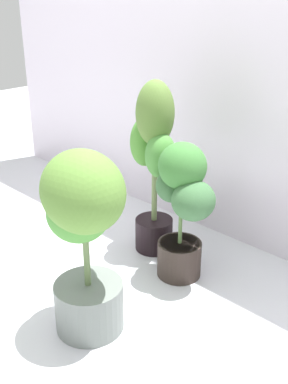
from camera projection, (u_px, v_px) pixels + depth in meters
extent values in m
plane|color=silver|center=(75.00, 282.00, 2.17)|extent=(8.00, 8.00, 0.00)
cube|color=silver|center=(201.00, 40.00, 2.32)|extent=(3.20, 0.01, 2.00)
cylinder|color=#352A24|center=(179.00, 258.00, 2.20)|extent=(0.20, 0.20, 0.17)
cylinder|color=#45361C|center=(180.00, 244.00, 2.17)|extent=(0.19, 0.19, 0.02)
cylinder|color=#5D7F45|center=(181.00, 201.00, 2.08)|extent=(0.02, 0.02, 0.43)
ellipsoid|color=#3F7C38|center=(182.00, 166.00, 2.01)|extent=(0.27, 0.26, 0.21)
ellipsoid|color=#3C663C|center=(174.00, 185.00, 2.10)|extent=(0.16, 0.18, 0.16)
ellipsoid|color=#3F6C3F|center=(193.00, 201.00, 1.99)|extent=(0.25, 0.26, 0.18)
cylinder|color=slate|center=(89.00, 305.00, 1.85)|extent=(0.27, 0.27, 0.20)
cylinder|color=#403522|center=(88.00, 286.00, 1.82)|extent=(0.25, 0.25, 0.02)
cylinder|color=#637C4A|center=(85.00, 234.00, 1.72)|extent=(0.02, 0.02, 0.44)
ellipsoid|color=#5C8937|center=(83.00, 192.00, 1.65)|extent=(0.35, 0.31, 0.30)
ellipsoid|color=#51983D|center=(78.00, 213.00, 1.76)|extent=(0.28, 0.27, 0.23)
cylinder|color=black|center=(154.00, 234.00, 2.42)|extent=(0.19, 0.19, 0.16)
cylinder|color=#3D2D1E|center=(154.00, 221.00, 2.39)|extent=(0.18, 0.18, 0.02)
cylinder|color=#697D4B|center=(155.00, 162.00, 2.26)|extent=(0.03, 0.03, 0.62)
ellipsoid|color=#5C7D38|center=(155.00, 113.00, 2.16)|extent=(0.24, 0.24, 0.31)
ellipsoid|color=#4E8E35|center=(145.00, 142.00, 2.29)|extent=(0.15, 0.15, 0.24)
ellipsoid|color=#4D8E3E|center=(161.00, 156.00, 2.19)|extent=(0.21, 0.20, 0.22)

